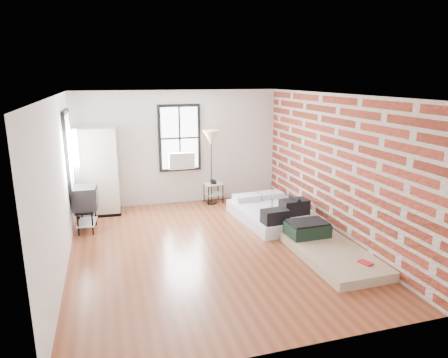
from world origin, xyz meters
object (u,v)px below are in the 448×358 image
object	(u,v)px
mattress_main	(275,213)
wardrobe	(96,172)
mattress_bare	(327,248)
side_table	(213,188)
tv_stand	(86,200)
floor_lamp	(211,141)

from	to	relation	value
mattress_main	wardrobe	bearing A→B (deg)	152.26
mattress_main	wardrobe	distance (m)	4.15
mattress_bare	wardrobe	bearing A→B (deg)	137.57
wardrobe	side_table	size ratio (longest dim) A/B	3.40
mattress_main	tv_stand	bearing A→B (deg)	167.19
wardrobe	tv_stand	bearing A→B (deg)	-98.04
mattress_main	tv_stand	size ratio (longest dim) A/B	2.29
tv_stand	side_table	bearing A→B (deg)	25.34
mattress_main	floor_lamp	world-z (taller)	floor_lamp
wardrobe	tv_stand	xyz separation A→B (m)	(-0.21, -1.03, -0.33)
mattress_main	wardrobe	size ratio (longest dim) A/B	1.07
mattress_bare	tv_stand	size ratio (longest dim) A/B	2.21
side_table	floor_lamp	distance (m)	1.21
wardrobe	mattress_bare	bearing A→B (deg)	-38.00
mattress_main	mattress_bare	distance (m)	1.93
mattress_bare	wardrobe	xyz separation A→B (m)	(-3.92, 3.50, 0.86)
mattress_main	mattress_bare	xyz separation A→B (m)	(0.18, -1.92, -0.04)
mattress_bare	side_table	distance (m)	3.76
wardrobe	floor_lamp	xyz separation A→B (m)	(2.71, 0.00, 0.60)
mattress_main	floor_lamp	xyz separation A→B (m)	(-1.03, 1.58, 1.42)
mattress_bare	floor_lamp	size ratio (longest dim) A/B	1.12
floor_lamp	mattress_bare	bearing A→B (deg)	-70.96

